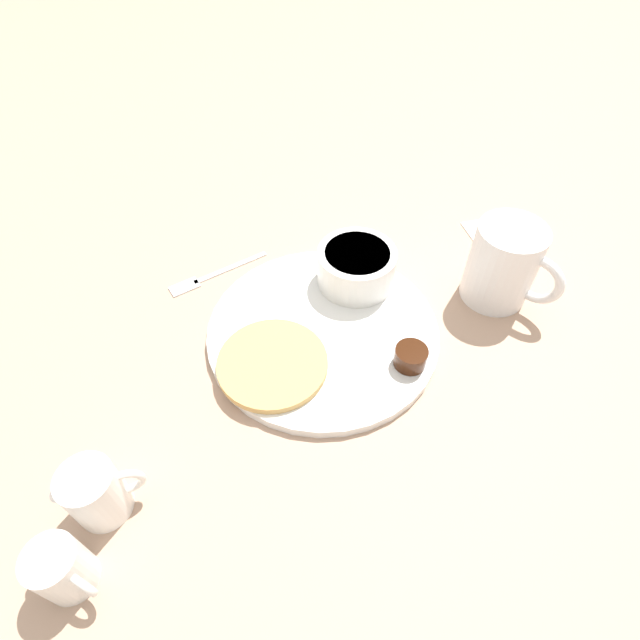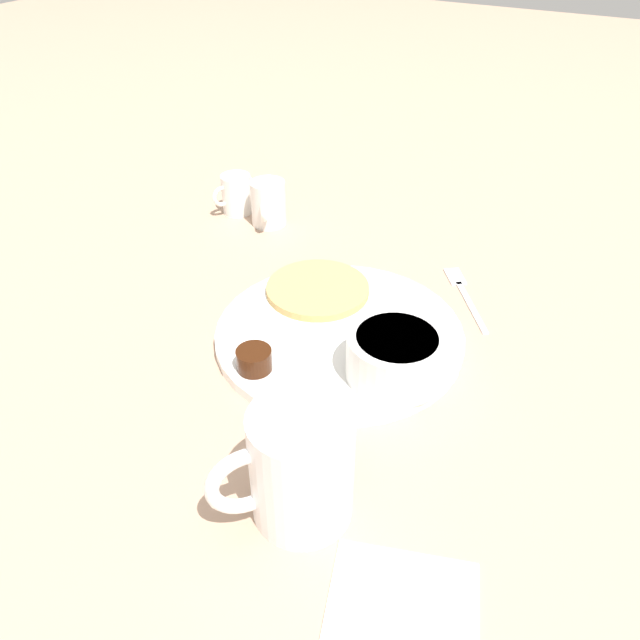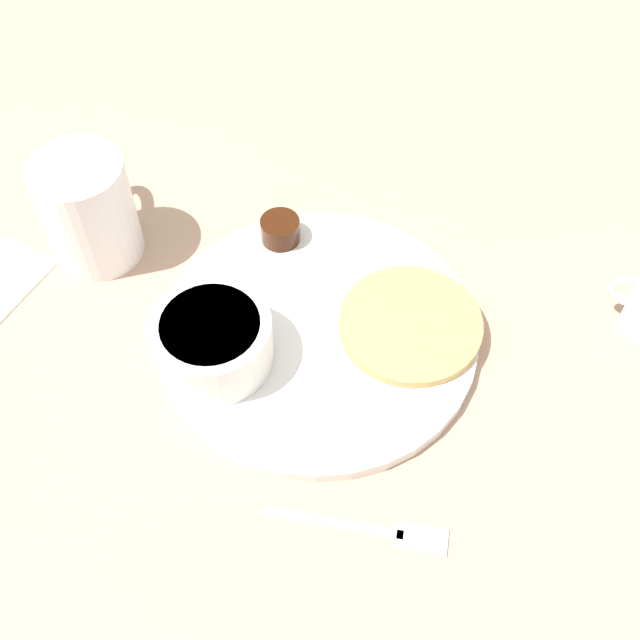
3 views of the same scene
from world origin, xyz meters
name	(u,v)px [view 1 (image 1 of 3)]	position (x,y,z in m)	size (l,w,h in m)	color
ground_plane	(323,335)	(0.00, 0.00, 0.00)	(4.00, 4.00, 0.00)	tan
plate	(323,331)	(0.00, 0.00, 0.01)	(0.27, 0.27, 0.01)	white
pancake_stack	(272,364)	(0.06, -0.05, 0.02)	(0.12, 0.12, 0.01)	tan
bowl	(356,266)	(-0.08, 0.04, 0.04)	(0.10, 0.10, 0.05)	white
syrup_cup	(411,357)	(0.05, 0.10, 0.02)	(0.04, 0.04, 0.02)	#38190A
butter_ramekin	(372,269)	(-0.09, 0.06, 0.03)	(0.04, 0.04, 0.04)	white
coffee_mug	(504,265)	(-0.07, 0.22, 0.05)	(0.09, 0.10, 0.10)	white
creamer_pitcher_near	(96,493)	(0.21, -0.19, 0.03)	(0.05, 0.07, 0.07)	white
creamer_pitcher_far	(62,569)	(0.28, -0.20, 0.03)	(0.04, 0.06, 0.06)	white
fork	(208,277)	(-0.09, -0.16, 0.00)	(0.09, 0.12, 0.00)	silver
napkin	(503,241)	(-0.18, 0.25, 0.00)	(0.13, 0.11, 0.00)	white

